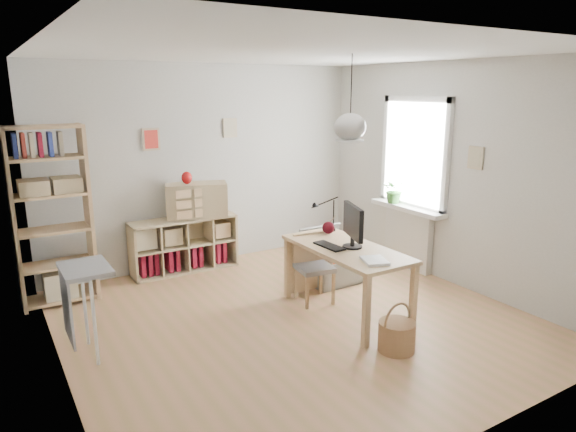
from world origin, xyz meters
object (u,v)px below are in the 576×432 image
monitor (353,224)px  chair (312,263)px  cube_shelf (182,249)px  drawer_chest (197,200)px  desk (346,255)px  tall_bookshelf (51,209)px  storage_chest (331,264)px

monitor → chair: bearing=125.3°
cube_shelf → chair: bearing=-62.1°
chair → drawer_chest: drawer_chest is taller
desk → tall_bookshelf: size_ratio=0.75×
desk → monitor: monitor is taller
cube_shelf → tall_bookshelf: 1.77m
chair → drawer_chest: size_ratio=0.98×
cube_shelf → storage_chest: (1.46, -1.37, -0.08)m
drawer_chest → storage_chest: bearing=-28.3°
desk → cube_shelf: (-1.02, 2.23, -0.36)m
cube_shelf → storage_chest: bearing=-43.2°
tall_bookshelf → storage_chest: (3.03, -1.09, -0.87)m
chair → drawer_chest: (-0.70, 1.70, 0.50)m
desk → tall_bookshelf: bearing=143.0°
storage_chest → monitor: (-0.40, -0.90, 0.79)m
cube_shelf → drawer_chest: size_ratio=1.78×
cube_shelf → storage_chest: cube_shelf is taller
tall_bookshelf → drawer_chest: size_ratio=2.54×
desk → cube_shelf: bearing=114.6°
desk → cube_shelf: 2.48m
tall_bookshelf → chair: tall_bookshelf is taller
drawer_chest → chair: bearing=-48.8°
tall_bookshelf → monitor: 3.30m
desk → drawer_chest: bearing=110.1°
chair → storage_chest: chair is taller
desk → monitor: size_ratio=2.98×
storage_chest → desk: bearing=-117.8°
cube_shelf → chair: size_ratio=1.81×
tall_bookshelf → cube_shelf: bearing=10.2°
desk → storage_chest: bearing=62.8°
cube_shelf → monitor: size_ratio=2.78×
tall_bookshelf → monitor: tall_bookshelf is taller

